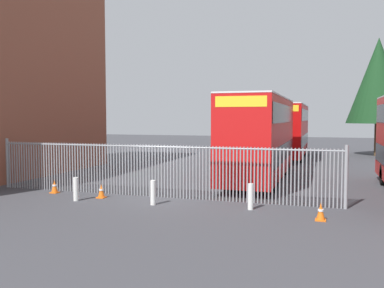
# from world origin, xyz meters

# --- Properties ---
(ground_plane) EXTENTS (100.00, 100.00, 0.00)m
(ground_plane) POSITION_xyz_m (0.00, 8.00, 0.00)
(ground_plane) COLOR #3D3D42
(palisade_fence) EXTENTS (15.38, 0.14, 2.35)m
(palisade_fence) POSITION_xyz_m (-0.39, 0.00, 1.18)
(palisade_fence) COLOR gray
(palisade_fence) RESTS_ON ground
(double_decker_bus_behind_fence_left) EXTENTS (2.54, 10.81, 4.42)m
(double_decker_bus_behind_fence_left) POSITION_xyz_m (3.18, 6.00, 2.42)
(double_decker_bus_behind_fence_left) COLOR red
(double_decker_bus_behind_fence_left) RESTS_ON ground
(double_decker_bus_behind_fence_right) EXTENTS (2.54, 10.81, 4.42)m
(double_decker_bus_behind_fence_right) POSITION_xyz_m (3.59, 18.95, 2.42)
(double_decker_bus_behind_fence_right) COLOR #B70C0C
(double_decker_bus_behind_fence_right) RESTS_ON ground
(bollard_near_left) EXTENTS (0.20, 0.20, 0.95)m
(bollard_near_left) POSITION_xyz_m (-3.02, -1.79, 0.47)
(bollard_near_left) COLOR silver
(bollard_near_left) RESTS_ON ground
(bollard_center_front) EXTENTS (0.20, 0.20, 0.95)m
(bollard_center_front) POSITION_xyz_m (0.25, -1.56, 0.47)
(bollard_center_front) COLOR silver
(bollard_center_front) RESTS_ON ground
(bollard_near_right) EXTENTS (0.20, 0.20, 0.95)m
(bollard_near_right) POSITION_xyz_m (3.94, -1.19, 0.47)
(bollard_near_right) COLOR silver
(bollard_near_right) RESTS_ON ground
(traffic_cone_by_gate) EXTENTS (0.34, 0.34, 0.59)m
(traffic_cone_by_gate) POSITION_xyz_m (-2.36, -0.95, 0.29)
(traffic_cone_by_gate) COLOR orange
(traffic_cone_by_gate) RESTS_ON ground
(traffic_cone_mid_forecourt) EXTENTS (0.34, 0.34, 0.59)m
(traffic_cone_mid_forecourt) POSITION_xyz_m (6.39, -2.08, 0.29)
(traffic_cone_mid_forecourt) COLOR orange
(traffic_cone_mid_forecourt) RESTS_ON ground
(traffic_cone_near_kerb) EXTENTS (0.34, 0.34, 0.59)m
(traffic_cone_near_kerb) POSITION_xyz_m (-4.92, -0.60, 0.29)
(traffic_cone_near_kerb) COLOR orange
(traffic_cone_near_kerb) RESTS_ON ground
(tree_tall_back) EXTENTS (5.18, 5.18, 10.25)m
(tree_tall_back) POSITION_xyz_m (10.68, 23.30, 6.54)
(tree_tall_back) COLOR #4C3823
(tree_tall_back) RESTS_ON ground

